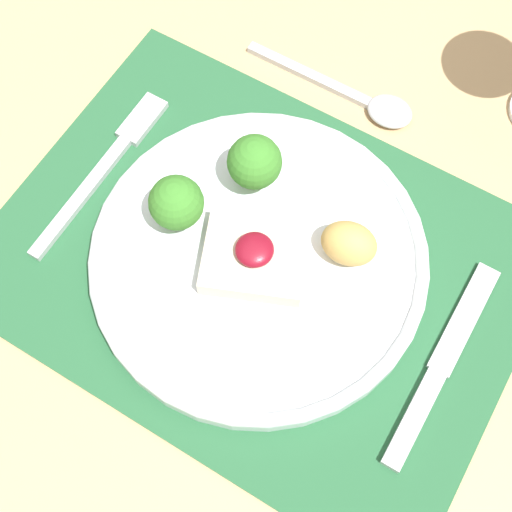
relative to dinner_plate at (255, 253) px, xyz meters
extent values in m
plane|color=gray|center=(0.00, 0.00, -0.76)|extent=(8.00, 8.00, 0.00)
cube|color=tan|center=(0.00, 0.00, -0.03)|extent=(1.11, 0.98, 0.03)
cylinder|color=tan|center=(-0.48, 0.42, -0.41)|extent=(0.06, 0.06, 0.71)
cube|color=#235633|center=(0.00, 0.00, -0.02)|extent=(0.46, 0.34, 0.00)
cylinder|color=silver|center=(0.00, 0.00, -0.01)|extent=(0.29, 0.29, 0.02)
torus|color=silver|center=(0.00, 0.00, 0.00)|extent=(0.29, 0.29, 0.01)
cube|color=beige|center=(0.00, -0.01, 0.01)|extent=(0.11, 0.10, 0.02)
ellipsoid|color=maroon|center=(0.00, -0.01, 0.03)|extent=(0.03, 0.03, 0.01)
cylinder|color=#84B256|center=(-0.04, 0.06, 0.01)|extent=(0.01, 0.01, 0.02)
sphere|color=#387A28|center=(-0.04, 0.06, 0.04)|extent=(0.05, 0.05, 0.05)
cylinder|color=#84B256|center=(-0.07, -0.01, 0.01)|extent=(0.01, 0.01, 0.02)
sphere|color=#387A28|center=(-0.07, -0.01, 0.03)|extent=(0.05, 0.05, 0.05)
ellipsoid|color=tan|center=(0.07, 0.04, 0.02)|extent=(0.05, 0.04, 0.04)
cube|color=#B2B2B7|center=(-0.17, -0.03, -0.01)|extent=(0.01, 0.14, 0.01)
cube|color=#B2B2B7|center=(-0.17, 0.07, -0.01)|extent=(0.02, 0.06, 0.01)
cube|color=#B2B2B7|center=(0.18, -0.05, -0.01)|extent=(0.02, 0.09, 0.01)
cube|color=#B2B2B7|center=(0.18, 0.04, -0.01)|extent=(0.02, 0.11, 0.00)
cube|color=#B2B2B7|center=(-0.06, 0.20, -0.02)|extent=(0.14, 0.01, 0.01)
ellipsoid|color=#B2B2B7|center=(0.03, 0.20, -0.01)|extent=(0.04, 0.04, 0.01)
camera|label=1|loc=(0.13, -0.21, 0.56)|focal=50.00mm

